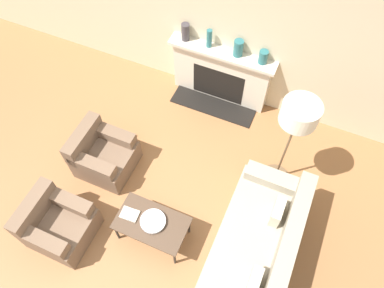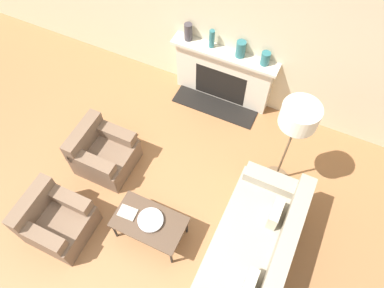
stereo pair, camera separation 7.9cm
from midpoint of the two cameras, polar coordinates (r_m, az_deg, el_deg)
name	(u,v)px [view 1 (the left image)]	position (r m, az deg, el deg)	size (l,w,h in m)	color
ground_plane	(130,240)	(5.29, -9.86, -14.27)	(18.00, 18.00, 0.00)	#99663D
wall_back	(217,18)	(5.62, 3.46, 18.65)	(18.00, 0.06, 2.90)	beige
fireplace	(220,75)	(6.13, 3.98, 10.42)	(1.69, 0.59, 1.01)	beige
couch	(256,250)	(4.91, 9.24, -15.65)	(0.93, 2.06, 0.80)	#9E937F
armchair_near	(57,224)	(5.30, -20.27, -11.42)	(0.77, 0.74, 0.73)	brown
armchair_far	(103,155)	(5.60, -13.84, -1.66)	(0.77, 0.74, 0.73)	brown
coffee_table	(152,224)	(4.89, -6.63, -11.98)	(0.92, 0.54, 0.44)	#4C3828
bowl	(153,221)	(4.82, -6.44, -11.62)	(0.33, 0.33, 0.05)	silver
book	(130,214)	(4.92, -9.94, -10.50)	(0.24, 0.18, 0.02)	#B2A893
floor_lamp	(297,120)	(4.54, 15.29, 3.52)	(0.46, 0.46, 1.69)	brown
mantel_vase_left	(185,32)	(5.85, -1.41, 16.70)	(0.12, 0.12, 0.28)	#3D383D
mantel_vase_center_left	(209,38)	(5.73, 2.22, 15.77)	(0.08, 0.08, 0.30)	#28666B
mantel_vase_center_right	(238,48)	(5.64, 6.65, 14.31)	(0.14, 0.14, 0.26)	#28666B
mantel_vase_right	(263,57)	(5.60, 10.38, 12.91)	(0.13, 0.13, 0.21)	#28666B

